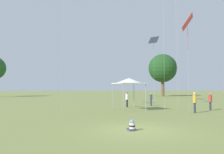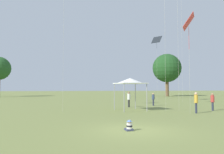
# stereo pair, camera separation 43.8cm
# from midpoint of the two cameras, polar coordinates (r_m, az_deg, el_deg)

# --- Properties ---
(ground_plane) EXTENTS (300.00, 300.00, 0.00)m
(ground_plane) POSITION_cam_midpoint_polar(r_m,az_deg,el_deg) (11.73, 7.07, -13.66)
(ground_plane) COLOR olive
(seated_toddler) EXTENTS (0.42, 0.50, 0.55)m
(seated_toddler) POSITION_cam_midpoint_polar(r_m,az_deg,el_deg) (11.57, 5.62, -12.69)
(seated_toddler) COLOR #383D56
(seated_toddler) RESTS_ON ground
(person_standing_0) EXTENTS (0.44, 0.44, 1.76)m
(person_standing_0) POSITION_cam_midpoint_polar(r_m,az_deg,el_deg) (25.16, 4.93, -5.47)
(person_standing_0) COLOR black
(person_standing_0) RESTS_ON ground
(person_standing_1) EXTENTS (0.45, 0.45, 1.57)m
(person_standing_1) POSITION_cam_midpoint_polar(r_m,az_deg,el_deg) (27.61, 11.17, -5.44)
(person_standing_1) COLOR #282D42
(person_standing_1) RESTS_ON ground
(person_standing_2) EXTENTS (0.41, 0.41, 1.69)m
(person_standing_2) POSITION_cam_midpoint_polar(r_m,az_deg,el_deg) (23.46, 25.26, -5.50)
(person_standing_2) COLOR #282D42
(person_standing_2) RESTS_ON ground
(person_standing_3) EXTENTS (0.45, 0.45, 1.83)m
(person_standing_3) POSITION_cam_midpoint_polar(r_m,az_deg,el_deg) (20.52, 21.68, -5.70)
(person_standing_3) COLOR #282D42
(person_standing_3) RESTS_ON ground
(canopy_tent) EXTENTS (3.05, 3.05, 3.16)m
(canopy_tent) POSITION_cam_midpoint_polar(r_m,az_deg,el_deg) (21.40, 5.33, -1.09)
(canopy_tent) COLOR white
(canopy_tent) RESTS_ON ground
(kite_2) EXTENTS (1.56, 1.73, 8.55)m
(kite_2) POSITION_cam_midpoint_polar(r_m,az_deg,el_deg) (20.59, 19.98, 13.15)
(kite_2) COLOR red
(kite_2) RESTS_ON ground
(kite_7) EXTENTS (1.70, 1.76, 10.48)m
(kite_7) POSITION_cam_midpoint_polar(r_m,az_deg,el_deg) (35.99, 11.93, 9.32)
(kite_7) COLOR #1E2328
(kite_7) RESTS_ON ground
(distant_tree_0) EXTENTS (7.49, 7.49, 11.20)m
(distant_tree_0) POSITION_cam_midpoint_polar(r_m,az_deg,el_deg) (59.51, 14.34, 2.24)
(distant_tree_0) COLOR brown
(distant_tree_0) RESTS_ON ground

